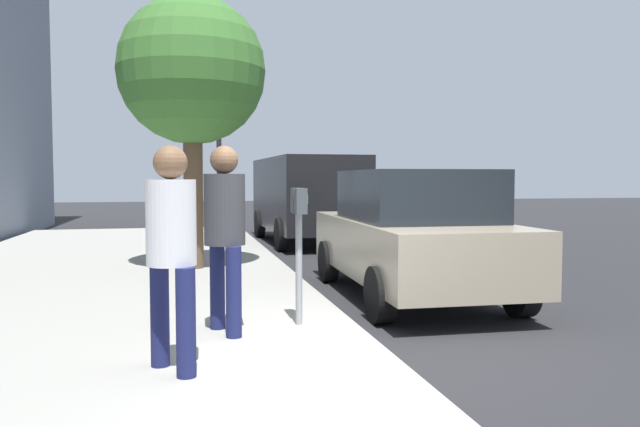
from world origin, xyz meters
TOP-DOWN VIEW (x-y plane):
  - ground_plane at (0.00, 0.00)m, footprint 80.00×80.00m
  - sidewalk_slab at (0.00, 3.00)m, footprint 28.00×6.00m
  - parking_meter at (0.95, 0.59)m, footprint 0.36×0.12m
  - pedestrian_at_meter at (0.77, 1.36)m, footprint 0.52×0.40m
  - pedestrian_bystander at (-0.34, 1.84)m, footprint 0.48×0.38m
  - parked_sedan_near at (2.74, -1.35)m, footprint 4.45×2.07m
  - parked_van_far at (10.20, -1.35)m, footprint 5.24×2.20m
  - street_tree at (5.26, 1.57)m, footprint 2.45×2.45m
  - traffic_signal at (9.63, 0.78)m, footprint 0.24×0.44m

SIDE VIEW (x-z plane):
  - ground_plane at x=0.00m, z-range 0.00..0.00m
  - sidewalk_slab at x=0.00m, z-range 0.00..0.15m
  - parked_sedan_near at x=2.74m, z-range 0.01..1.78m
  - parking_meter at x=0.95m, z-range 0.46..1.87m
  - pedestrian_bystander at x=-0.34m, z-range 0.31..2.07m
  - pedestrian_at_meter at x=0.77m, z-range 0.32..2.15m
  - parked_van_far at x=10.20m, z-range 0.17..2.35m
  - traffic_signal at x=9.63m, z-range 0.78..4.38m
  - street_tree at x=5.26m, z-range 1.15..5.68m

